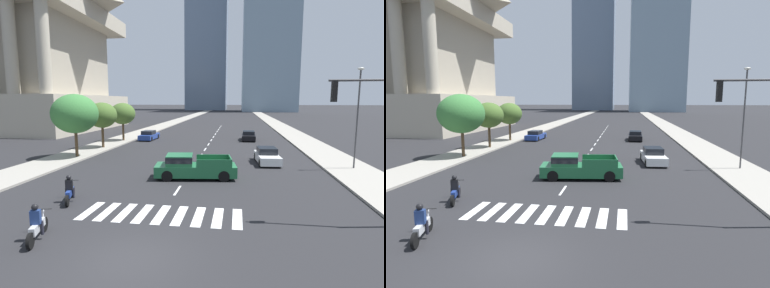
{
  "view_description": "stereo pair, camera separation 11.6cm",
  "coord_description": "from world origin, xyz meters",
  "views": [
    {
      "loc": [
        3.51,
        -9.32,
        5.38
      ],
      "look_at": [
        0.0,
        14.31,
        2.0
      ],
      "focal_mm": 28.64,
      "sensor_mm": 36.0,
      "label": 1
    },
    {
      "loc": [
        3.63,
        -9.3,
        5.38
      ],
      "look_at": [
        0.0,
        14.31,
        2.0
      ],
      "focal_mm": 28.64,
      "sensor_mm": 36.0,
      "label": 2
    }
  ],
  "objects": [
    {
      "name": "pickup_truck",
      "position": [
        0.41,
        11.35,
        0.81
      ],
      "size": [
        5.8,
        2.75,
        1.67
      ],
      "rotation": [
        0.0,
        0.0,
        3.27
      ],
      "color": "#1E6038",
      "rests_on": "ground"
    },
    {
      "name": "motorcycle_lead",
      "position": [
        -5.31,
        5.42,
        0.58
      ],
      "size": [
        1.04,
        2.15,
        1.49
      ],
      "rotation": [
        0.0,
        0.0,
        1.92
      ],
      "color": "black",
      "rests_on": "ground"
    },
    {
      "name": "sedan_blue_1",
      "position": [
        -8.61,
        31.58,
        0.6
      ],
      "size": [
        1.91,
        4.54,
        1.3
      ],
      "rotation": [
        0.0,
        0.0,
        1.53
      ],
      "color": "navy",
      "rests_on": "ground"
    },
    {
      "name": "office_tower_left_skyline",
      "position": [
        -15.06,
        178.17,
        40.04
      ],
      "size": [
        23.27,
        26.42,
        81.14
      ],
      "color": "slate",
      "rests_on": "ground"
    },
    {
      "name": "sidewalk_west",
      "position": [
        -12.31,
        30.0,
        0.07
      ],
      "size": [
        4.0,
        260.0,
        0.15
      ],
      "primitive_type": "cube",
      "color": "gray",
      "rests_on": "ground"
    },
    {
      "name": "street_tree_nearest",
      "position": [
        -11.51,
        17.39,
        4.18
      ],
      "size": [
        4.29,
        4.29,
        5.86
      ],
      "color": "#4C3823",
      "rests_on": "sidewalk_west"
    },
    {
      "name": "sedan_white_2",
      "position": [
        6.11,
        17.52,
        0.62
      ],
      "size": [
        2.08,
        4.56,
        1.36
      ],
      "rotation": [
        0.0,
        0.0,
        -1.49
      ],
      "color": "silver",
      "rests_on": "ground"
    },
    {
      "name": "crosswalk_near",
      "position": [
        0.0,
        4.31,
        0.0
      ],
      "size": [
        7.65,
        2.51,
        0.01
      ],
      "color": "silver",
      "rests_on": "ground"
    },
    {
      "name": "sedan_black_0",
      "position": [
        5.07,
        33.11,
        0.59
      ],
      "size": [
        1.9,
        4.65,
        1.26
      ],
      "rotation": [
        0.0,
        0.0,
        -1.59
      ],
      "color": "black",
      "rests_on": "ground"
    },
    {
      "name": "street_lamp_east",
      "position": [
        12.61,
        15.8,
        4.61
      ],
      "size": [
        0.5,
        0.24,
        7.72
      ],
      "color": "#3F3F42",
      "rests_on": "sidewalk_east"
    },
    {
      "name": "street_tree_third",
      "position": [
        -11.51,
        29.45,
        3.69
      ],
      "size": [
        3.3,
        3.3,
        4.95
      ],
      "color": "#4C3823",
      "rests_on": "sidewalk_west"
    },
    {
      "name": "ground_plane",
      "position": [
        0.0,
        0.0,
        0.0
      ],
      "size": [
        800.0,
        800.0,
        0.0
      ],
      "primitive_type": "plane",
      "color": "#232326"
    },
    {
      "name": "street_tree_second",
      "position": [
        -11.51,
        23.17,
        3.77
      ],
      "size": [
        3.32,
        3.32,
        5.05
      ],
      "color": "#4C3823",
      "rests_on": "sidewalk_west"
    },
    {
      "name": "motorcycle_trailing",
      "position": [
        -4.11,
        0.99,
        0.58
      ],
      "size": [
        0.92,
        2.1,
        1.49
      ],
      "rotation": [
        0.0,
        0.0,
        1.86
      ],
      "color": "black",
      "rests_on": "ground"
    },
    {
      "name": "war_memorial",
      "position": [
        -36.48,
        44.55,
        19.98
      ],
      "size": [
        29.67,
        29.67,
        38.91
      ],
      "rotation": [
        0.0,
        0.0,
        0.01
      ],
      "color": "#B2A893",
      "rests_on": "ground"
    },
    {
      "name": "office_tower_center_skyline",
      "position": [
        18.44,
        153.72,
        43.26
      ],
      "size": [
        26.05,
        29.88,
        87.57
      ],
      "color": "#7A93A8",
      "rests_on": "ground"
    },
    {
      "name": "lane_divider_center",
      "position": [
        0.0,
        32.31,
        0.0
      ],
      "size": [
        0.14,
        50.0,
        0.01
      ],
      "color": "silver",
      "rests_on": "ground"
    },
    {
      "name": "sidewalk_east",
      "position": [
        12.31,
        30.0,
        0.07
      ],
      "size": [
        4.0,
        260.0,
        0.15
      ],
      "primitive_type": "cube",
      "color": "gray",
      "rests_on": "ground"
    }
  ]
}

